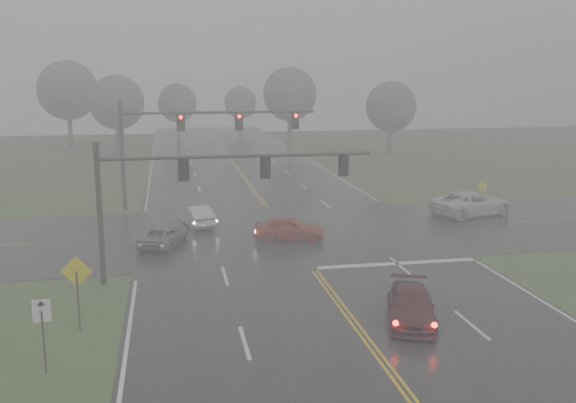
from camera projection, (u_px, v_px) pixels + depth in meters
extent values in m
cube|color=black|center=(292.00, 241.00, 37.90)|extent=(18.00, 160.00, 0.02)
cube|color=black|center=(286.00, 233.00, 39.83)|extent=(120.00, 14.00, 0.02)
cube|color=#BEBEBE|center=(397.00, 264.00, 33.33)|extent=(8.50, 0.50, 0.01)
imported|color=#3E0B13|center=(410.00, 322.00, 25.64)|extent=(3.07, 4.78, 1.29)
imported|color=#9A1D0E|center=(289.00, 240.00, 38.04)|extent=(4.40, 2.52, 1.41)
imported|color=#B2B5BA|center=(197.00, 226.00, 41.57)|extent=(2.32, 4.29, 1.34)
imported|color=#5B5D63|center=(164.00, 245.00, 36.92)|extent=(3.22, 4.61, 1.17)
imported|color=silver|center=(471.00, 215.00, 44.66)|extent=(6.53, 4.31, 1.67)
cylinder|color=black|center=(100.00, 215.00, 29.51)|extent=(0.26, 0.26, 6.70)
cylinder|color=black|center=(97.00, 159.00, 28.99)|extent=(0.17, 0.17, 0.74)
cylinder|color=black|center=(239.00, 156.00, 30.17)|extent=(12.91, 0.17, 0.17)
cube|color=black|center=(184.00, 169.00, 29.81)|extent=(0.32, 0.26, 0.98)
cube|color=black|center=(184.00, 169.00, 29.96)|extent=(0.51, 0.03, 1.16)
cube|color=black|center=(266.00, 167.00, 30.52)|extent=(0.32, 0.26, 0.98)
cube|color=black|center=(265.00, 167.00, 30.66)|extent=(0.51, 0.03, 1.16)
cube|color=black|center=(344.00, 165.00, 31.22)|extent=(0.32, 0.26, 0.98)
cube|color=black|center=(344.00, 165.00, 31.36)|extent=(0.51, 0.03, 1.16)
cylinder|color=black|center=(122.00, 156.00, 45.51)|extent=(0.31, 0.31, 7.87)
cylinder|color=black|center=(120.00, 113.00, 44.90)|extent=(0.20, 0.20, 0.87)
cylinder|color=black|center=(220.00, 112.00, 46.18)|extent=(13.95, 0.20, 0.20)
cube|color=black|center=(181.00, 122.00, 45.80)|extent=(0.37, 0.31, 1.15)
cube|color=black|center=(181.00, 122.00, 45.97)|extent=(0.60, 0.03, 1.37)
cylinder|color=#FF0C05|center=(181.00, 117.00, 45.56)|extent=(0.24, 0.07, 0.24)
cube|color=black|center=(239.00, 121.00, 46.56)|extent=(0.37, 0.31, 1.15)
cube|color=black|center=(239.00, 121.00, 46.73)|extent=(0.60, 0.03, 1.37)
cylinder|color=#FF0C05|center=(239.00, 116.00, 46.32)|extent=(0.24, 0.07, 0.24)
cube|color=black|center=(296.00, 120.00, 47.32)|extent=(0.37, 0.31, 1.15)
cube|color=black|center=(295.00, 120.00, 47.49)|extent=(0.60, 0.03, 1.37)
cylinder|color=#FF0C05|center=(296.00, 116.00, 47.08)|extent=(0.24, 0.07, 0.24)
cylinder|color=black|center=(78.00, 301.00, 24.61)|extent=(0.08, 0.08, 2.34)
cube|color=gold|center=(76.00, 272.00, 24.41)|extent=(1.21, 0.30, 1.23)
cylinder|color=black|center=(44.00, 343.00, 20.99)|extent=(0.07, 0.07, 2.19)
cube|color=silver|center=(42.00, 311.00, 20.80)|extent=(0.57, 0.08, 0.76)
cube|color=black|center=(42.00, 311.00, 20.83)|extent=(0.10, 0.03, 0.43)
cylinder|color=black|center=(482.00, 201.00, 44.98)|extent=(0.06, 0.06, 1.87)
cube|color=gold|center=(483.00, 187.00, 44.82)|extent=(0.96, 0.27, 0.98)
cylinder|color=#382B24|center=(119.00, 140.00, 76.81)|extent=(0.61, 0.61, 3.63)
sphere|color=#32472F|center=(117.00, 102.00, 75.92)|extent=(6.46, 6.46, 6.46)
cylinder|color=#382B24|center=(290.00, 131.00, 85.95)|extent=(0.58, 0.58, 4.01)
sphere|color=#32472F|center=(290.00, 94.00, 84.98)|extent=(7.13, 7.13, 7.13)
cylinder|color=#382B24|center=(178.00, 130.00, 93.09)|extent=(0.52, 0.52, 3.13)
sphere|color=#32472F|center=(177.00, 103.00, 92.33)|extent=(5.57, 5.57, 5.57)
cylinder|color=#382B24|center=(390.00, 141.00, 76.55)|extent=(0.61, 0.61, 3.35)
sphere|color=#32472F|center=(391.00, 107.00, 75.73)|extent=(5.96, 5.96, 5.96)
cylinder|color=#382B24|center=(70.00, 131.00, 84.02)|extent=(0.56, 0.56, 4.32)
sphere|color=#32472F|center=(68.00, 90.00, 82.97)|extent=(7.69, 7.69, 7.69)
cylinder|color=#382B24|center=(241.00, 125.00, 102.58)|extent=(0.59, 0.59, 2.89)
sphere|color=#32472F|center=(240.00, 103.00, 101.87)|extent=(5.15, 5.15, 5.15)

